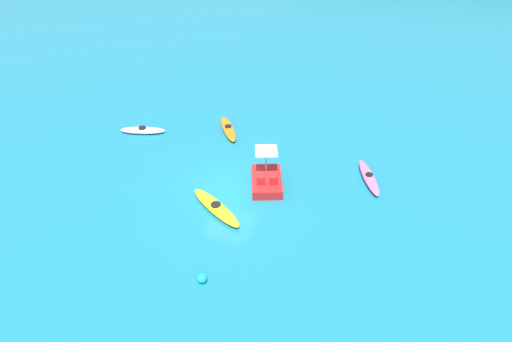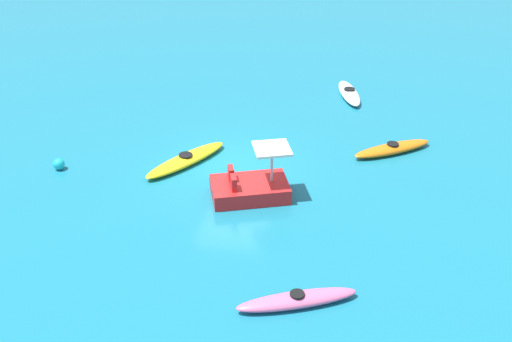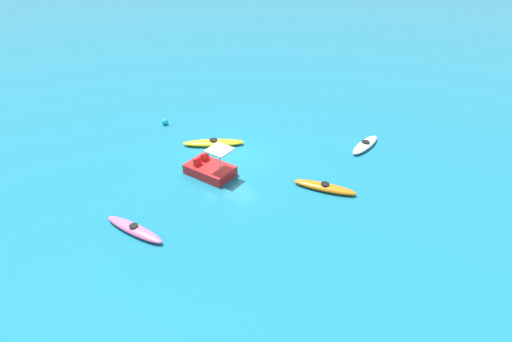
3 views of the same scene
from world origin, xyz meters
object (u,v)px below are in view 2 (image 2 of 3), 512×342
object	(u,v)px
kayak_yellow	(186,160)
pedal_boat_red	(250,187)
kayak_orange	(392,149)
kayak_white	(349,93)
buoy_cyan	(59,164)
kayak_pink	(297,300)

from	to	relation	value
kayak_yellow	pedal_boat_red	world-z (taller)	pedal_boat_red
kayak_orange	kayak_white	distance (m)	5.17
kayak_yellow	buoy_cyan	size ratio (longest dim) A/B	8.55
pedal_boat_red	buoy_cyan	size ratio (longest dim) A/B	7.06
kayak_pink	kayak_orange	bearing A→B (deg)	165.18
kayak_pink	kayak_orange	world-z (taller)	same
pedal_boat_red	kayak_orange	bearing A→B (deg)	130.92
kayak_white	kayak_yellow	size ratio (longest dim) A/B	0.83
kayak_orange	pedal_boat_red	size ratio (longest dim) A/B	1.05
kayak_pink	buoy_cyan	size ratio (longest dim) A/B	7.85
kayak_pink	pedal_boat_red	bearing A→B (deg)	-156.50
kayak_orange	pedal_boat_red	bearing A→B (deg)	-49.08
kayak_white	pedal_boat_red	world-z (taller)	pedal_boat_red
buoy_cyan	pedal_boat_red	bearing A→B (deg)	85.43
kayak_white	buoy_cyan	xyz separation A→B (m)	(8.12, -9.33, 0.03)
kayak_orange	pedal_boat_red	distance (m)	5.84
buoy_cyan	kayak_orange	bearing A→B (deg)	106.43
kayak_pink	kayak_yellow	xyz separation A→B (m)	(-6.55, -4.71, 0.00)
kayak_pink	kayak_orange	xyz separation A→B (m)	(-8.69, 2.30, 0.00)
buoy_cyan	kayak_yellow	bearing A→B (deg)	105.48
kayak_white	buoy_cyan	size ratio (longest dim) A/B	7.13
kayak_pink	kayak_orange	size ratio (longest dim) A/B	1.05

